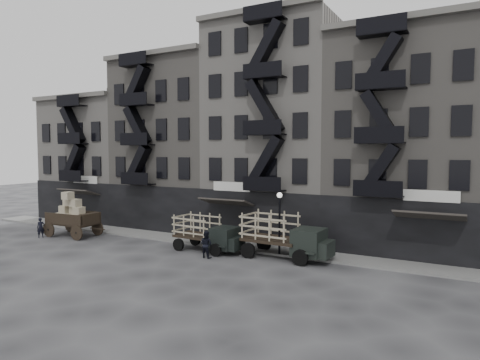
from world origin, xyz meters
The scene contains 13 objects.
ground centered at (0.00, 0.00, 0.00)m, with size 140.00×140.00×0.00m, color #38383A.
sidewalk centered at (0.00, 3.75, 0.07)m, with size 55.00×2.50×0.15m, color slate.
building_west centered at (-20.00, 9.83, 6.00)m, with size 10.00×11.35×13.20m.
building_midwest centered at (-10.00, 9.83, 7.50)m, with size 10.00×11.35×16.20m.
building_center centered at (0.00, 9.82, 8.50)m, with size 10.00×11.35×18.20m.
building_mideast centered at (10.00, 9.83, 7.50)m, with size 10.00×11.35×16.20m.
lamp_post centered at (3.00, 2.60, 2.78)m, with size 0.36×0.36×4.28m.
horse centered at (-18.50, 2.60, 0.92)m, with size 0.99×2.17×1.84m, color silver.
wagon centered at (-14.67, 0.53, 2.09)m, with size 4.44×2.54×3.67m.
stake_truck_west centered at (-2.04, 1.48, 1.45)m, with size 5.15×2.31×2.54m.
stake_truck_east centered at (3.51, 2.18, 1.69)m, with size 5.99×2.65×2.96m.
pedestrian_west centered at (-16.39, -1.13, 0.81)m, with size 0.59×0.39×1.61m, color black.
pedestrian_mid centered at (-1.04, -0.12, 0.89)m, with size 0.87×0.68×1.78m, color black.
Camera 1 is at (14.30, -23.32, 7.08)m, focal length 32.00 mm.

